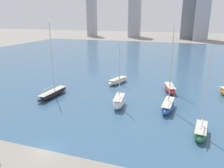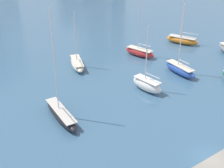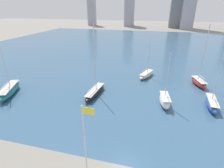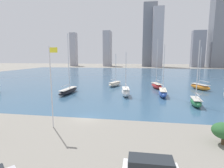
# 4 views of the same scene
# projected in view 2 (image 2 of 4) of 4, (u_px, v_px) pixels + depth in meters

# --- Properties ---
(ground_plane) EXTENTS (500.00, 500.00, 0.00)m
(ground_plane) POSITION_uv_depth(u_px,v_px,m) (209.00, 158.00, 38.73)
(ground_plane) COLOR gray
(harbor_water) EXTENTS (180.00, 140.00, 0.00)m
(harbor_water) POSITION_uv_depth(u_px,v_px,m) (14.00, 24.00, 89.51)
(harbor_water) COLOR #385B7A
(harbor_water) RESTS_ON ground_plane
(sailboat_black) EXTENTS (2.80, 10.16, 16.44)m
(sailboat_black) POSITION_uv_depth(u_px,v_px,m) (61.00, 113.00, 46.08)
(sailboat_black) COLOR black
(sailboat_black) RESTS_ON harbor_water
(sailboat_white) EXTENTS (2.88, 6.38, 11.40)m
(sailboat_white) POSITION_uv_depth(u_px,v_px,m) (147.00, 85.00, 53.61)
(sailboat_white) COLOR white
(sailboat_white) RESTS_ON harbor_water
(sailboat_red) EXTENTS (4.01, 7.45, 15.74)m
(sailboat_red) POSITION_uv_depth(u_px,v_px,m) (140.00, 52.00, 67.64)
(sailboat_red) COLOR #B72828
(sailboat_red) RESTS_ON harbor_water
(sailboat_orange) EXTENTS (5.32, 8.07, 13.26)m
(sailboat_orange) POSITION_uv_depth(u_px,v_px,m) (182.00, 40.00, 74.59)
(sailboat_orange) COLOR orange
(sailboat_orange) RESTS_ON harbor_water
(sailboat_blue) EXTENTS (2.60, 7.91, 13.37)m
(sailboat_blue) POSITION_uv_depth(u_px,v_px,m) (180.00, 69.00, 59.65)
(sailboat_blue) COLOR #284CA8
(sailboat_blue) RESTS_ON harbor_water
(sailboat_cream) EXTENTS (4.73, 8.19, 11.29)m
(sailboat_cream) POSITION_uv_depth(u_px,v_px,m) (77.00, 63.00, 62.48)
(sailboat_cream) COLOR beige
(sailboat_cream) RESTS_ON harbor_water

